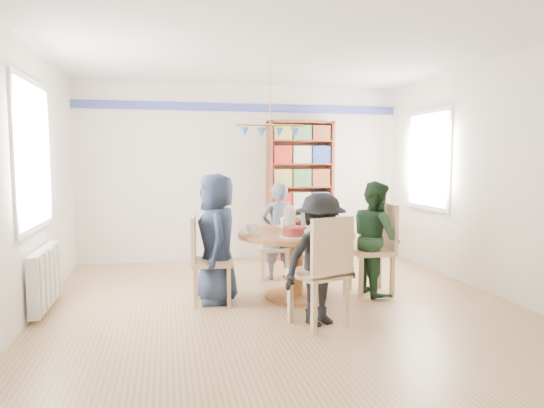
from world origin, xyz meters
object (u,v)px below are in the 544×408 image
object	(u,v)px
radiator	(45,277)
chair_right	(378,244)
bookshelf	(300,191)
person_far	(278,231)
chair_far	(274,243)
person_right	(376,238)
person_near	(320,259)
person_left	(217,238)
chair_left	(204,256)
dining_table	(296,249)
chair_near	(324,267)

from	to	relation	value
radiator	chair_right	world-z (taller)	chair_right
chair_right	bookshelf	bearing A→B (deg)	99.00
radiator	person_far	distance (m)	2.77
radiator	person_far	world-z (taller)	person_far
chair_far	bookshelf	distance (m)	1.47
person_right	bookshelf	world-z (taller)	bookshelf
person_far	person_near	xyz separation A→B (m)	(-0.00, -1.79, -0.01)
person_left	person_near	size ratio (longest dim) A/B	1.13
bookshelf	person_left	bearing A→B (deg)	-125.92
person_far	bookshelf	size ratio (longest dim) A/B	0.59
person_near	bookshelf	distance (m)	3.15
chair_left	person_left	world-z (taller)	person_left
radiator	person_right	world-z (taller)	person_right
chair_left	chair_far	size ratio (longest dim) A/B	1.15
bookshelf	person_far	bearing A→B (deg)	-117.51
radiator	bookshelf	bearing A→B (deg)	31.77
chair_left	bookshelf	bearing A→B (deg)	52.43
person_left	person_right	bearing A→B (deg)	88.74
person_far	chair_right	bearing A→B (deg)	127.48
person_near	bookshelf	bearing A→B (deg)	57.94
dining_table	person_left	xyz separation A→B (m)	(-0.88, 0.04, 0.15)
radiator	person_near	xyz separation A→B (m)	(2.64, -1.01, 0.27)
chair_left	chair_far	distance (m)	1.42
chair_right	person_right	size ratio (longest dim) A/B	0.80
dining_table	person_near	world-z (taller)	person_near
chair_far	chair_right	bearing A→B (deg)	-44.20
chair_far	chair_near	xyz separation A→B (m)	(0.03, -1.99, 0.11)
dining_table	person_far	size ratio (longest dim) A/B	1.03
chair_far	chair_near	distance (m)	1.99
chair_right	chair_far	size ratio (longest dim) A/B	1.25
chair_left	radiator	bearing A→B (deg)	175.29
chair_left	chair_near	distance (m)	1.41
chair_far	person_left	distance (m)	1.30
person_right	bookshelf	size ratio (longest dim) A/B	0.61
dining_table	bookshelf	size ratio (longest dim) A/B	0.60
dining_table	chair_right	xyz separation A→B (m)	(0.99, 0.00, 0.02)
person_far	person_near	world-z (taller)	person_far
chair_right	person_right	xyz separation A→B (m)	(-0.04, -0.03, 0.08)
dining_table	person_left	world-z (taller)	person_left
chair_far	person_far	size ratio (longest dim) A/B	0.67
chair_right	person_far	size ratio (longest dim) A/B	0.83
chair_left	chair_right	bearing A→B (deg)	0.70
chair_right	chair_far	bearing A→B (deg)	135.80
dining_table	person_left	bearing A→B (deg)	177.51
chair_near	person_left	bearing A→B (deg)	130.48
person_right	person_far	size ratio (longest dim) A/B	1.04
radiator	dining_table	world-z (taller)	dining_table
dining_table	chair_right	distance (m)	0.99
chair_far	person_near	distance (m)	1.90
dining_table	person_right	world-z (taller)	person_right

